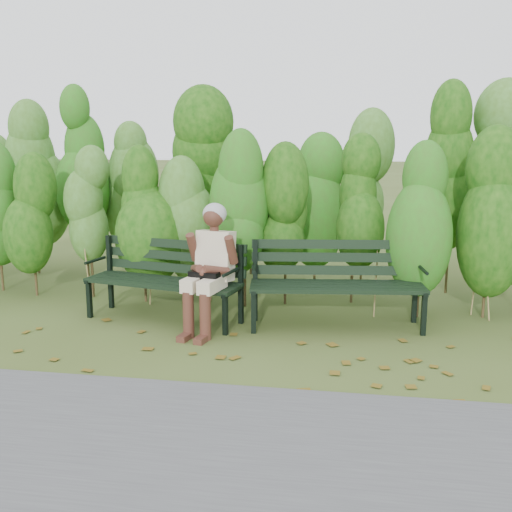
# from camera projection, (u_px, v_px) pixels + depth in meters

# --- Properties ---
(ground) EXTENTS (80.00, 80.00, 0.00)m
(ground) POSITION_uv_depth(u_px,v_px,m) (250.00, 344.00, 5.43)
(ground) COLOR #404E1D
(footpath) EXTENTS (60.00, 2.50, 0.01)m
(footpath) POSITION_uv_depth(u_px,v_px,m) (180.00, 478.00, 3.30)
(footpath) COLOR #474749
(footpath) RESTS_ON ground
(hedge_band) EXTENTS (11.04, 1.67, 2.42)m
(hedge_band) POSITION_uv_depth(u_px,v_px,m) (277.00, 188.00, 6.98)
(hedge_band) COLOR #47381E
(hedge_band) RESTS_ON ground
(leaf_litter) EXTENTS (5.89, 2.06, 0.01)m
(leaf_litter) POSITION_uv_depth(u_px,v_px,m) (256.00, 350.00, 5.28)
(leaf_litter) COLOR brown
(leaf_litter) RESTS_ON ground
(bench_left) EXTENTS (1.69, 0.84, 0.81)m
(bench_left) POSITION_uv_depth(u_px,v_px,m) (167.00, 273.00, 6.12)
(bench_left) COLOR black
(bench_left) RESTS_ON ground
(bench_right) EXTENTS (1.74, 0.76, 0.84)m
(bench_right) POSITION_uv_depth(u_px,v_px,m) (336.00, 277.00, 5.90)
(bench_right) COLOR black
(bench_right) RESTS_ON ground
(seated_woman) EXTENTS (0.52, 0.77, 1.23)m
(seated_woman) POSITION_uv_depth(u_px,v_px,m) (210.00, 261.00, 5.73)
(seated_woman) COLOR beige
(seated_woman) RESTS_ON ground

